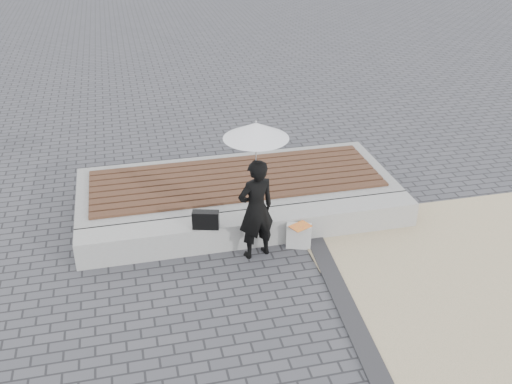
{
  "coord_description": "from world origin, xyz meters",
  "views": [
    {
      "loc": [
        -1.67,
        -5.66,
        4.76
      ],
      "look_at": [
        -0.04,
        1.21,
        1.0
      ],
      "focal_mm": 42.08,
      "sensor_mm": 36.0,
      "label": 1
    }
  ],
  "objects_px": {
    "seating_ledge": "(253,228)",
    "woman": "(256,209)",
    "handbag": "(206,220)",
    "parasol": "(256,131)",
    "canvas_tote": "(299,236)"
  },
  "relations": [
    {
      "from": "parasol",
      "to": "handbag",
      "type": "height_order",
      "value": "parasol"
    },
    {
      "from": "seating_ledge",
      "to": "woman",
      "type": "distance_m",
      "value": 0.66
    },
    {
      "from": "woman",
      "to": "handbag",
      "type": "distance_m",
      "value": 0.73
    },
    {
      "from": "canvas_tote",
      "to": "woman",
      "type": "bearing_deg",
      "value": -154.69
    },
    {
      "from": "parasol",
      "to": "canvas_tote",
      "type": "distance_m",
      "value": 1.82
    },
    {
      "from": "seating_ledge",
      "to": "woman",
      "type": "relative_size",
      "value": 3.4
    },
    {
      "from": "parasol",
      "to": "seating_ledge",
      "type": "bearing_deg",
      "value": 83.68
    },
    {
      "from": "seating_ledge",
      "to": "handbag",
      "type": "bearing_deg",
      "value": -166.82
    },
    {
      "from": "handbag",
      "to": "canvas_tote",
      "type": "bearing_deg",
      "value": 8.16
    },
    {
      "from": "woman",
      "to": "handbag",
      "type": "xyz_separation_m",
      "value": [
        -0.66,
        0.22,
        -0.2
      ]
    },
    {
      "from": "woman",
      "to": "parasol",
      "type": "distance_m",
      "value": 1.15
    },
    {
      "from": "woman",
      "to": "canvas_tote",
      "type": "height_order",
      "value": "woman"
    },
    {
      "from": "parasol",
      "to": "woman",
      "type": "bearing_deg",
      "value": -88.21
    },
    {
      "from": "canvas_tote",
      "to": "seating_ledge",
      "type": "bearing_deg",
      "value": 171.52
    },
    {
      "from": "handbag",
      "to": "canvas_tote",
      "type": "relative_size",
      "value": 1.0
    }
  ]
}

